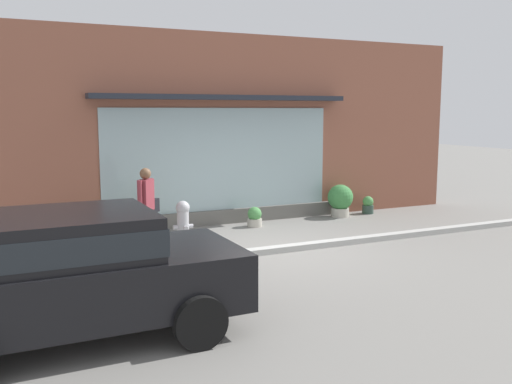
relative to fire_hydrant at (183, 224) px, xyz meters
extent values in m
plane|color=gray|center=(1.71, -0.93, -0.51)|extent=(60.00, 60.00, 0.00)
cube|color=#B2B2AD|center=(1.71, -1.13, -0.45)|extent=(14.00, 0.24, 0.12)
cube|color=#935642|center=(1.71, 2.27, 1.84)|extent=(14.00, 0.36, 4.71)
cube|color=#9EB7BC|center=(1.67, 2.07, 1.11)|extent=(5.90, 0.03, 2.54)
cube|color=#232833|center=(1.71, 1.92, 2.63)|extent=(6.50, 0.56, 0.12)
cube|color=#605E59|center=(1.71, 2.05, -0.33)|extent=(6.30, 0.20, 0.36)
cylinder|color=#B2B2B7|center=(0.00, 0.00, -0.48)|extent=(0.36, 0.36, 0.06)
cylinder|color=#B2B2B7|center=(0.00, 0.00, -0.09)|extent=(0.24, 0.24, 0.71)
sphere|color=#B2B2B7|center=(0.00, 0.00, 0.34)|extent=(0.28, 0.28, 0.28)
cylinder|color=#B2B2B7|center=(-0.16, 0.00, -0.06)|extent=(0.10, 0.09, 0.09)
cylinder|color=#B2B2B7|center=(0.16, 0.00, -0.06)|extent=(0.10, 0.09, 0.09)
cylinder|color=#B2B2B7|center=(0.00, -0.16, -0.06)|extent=(0.09, 0.10, 0.09)
cylinder|color=#9E9384|center=(-0.67, 0.18, -0.09)|extent=(0.12, 0.12, 0.83)
cylinder|color=#9E9384|center=(-0.79, 0.06, -0.09)|extent=(0.12, 0.12, 0.83)
cube|color=#8E333D|center=(-0.73, 0.12, 0.64)|extent=(0.38, 0.38, 0.63)
sphere|color=brown|center=(-0.73, 0.12, 1.07)|extent=(0.23, 0.23, 0.23)
cylinder|color=#8E333D|center=(-0.58, 0.28, 0.65)|extent=(0.08, 0.08, 0.59)
cylinder|color=#8E333D|center=(-0.88, -0.04, 0.65)|extent=(0.08, 0.08, 0.59)
cube|color=black|center=(-0.50, 0.33, 0.37)|extent=(0.24, 0.24, 0.28)
cube|color=black|center=(-2.63, -3.96, 0.18)|extent=(4.08, 1.85, 0.73)
cube|color=black|center=(-2.83, -3.96, 0.80)|extent=(2.25, 1.69, 0.58)
cube|color=#1E2328|center=(-2.83, -3.96, 0.80)|extent=(2.29, 1.71, 0.32)
cylinder|color=black|center=(-1.37, -3.02, -0.18)|extent=(0.66, 0.18, 0.66)
cylinder|color=black|center=(-1.36, -4.88, -0.18)|extent=(0.66, 0.18, 0.66)
cylinder|color=#B7B2A3|center=(4.91, 1.60, -0.39)|extent=(0.47, 0.47, 0.24)
sphere|color=#3D8442|center=(4.91, 1.60, 0.02)|extent=(0.68, 0.68, 0.68)
cylinder|color=#33473D|center=(5.87, 1.67, -0.39)|extent=(0.31, 0.31, 0.23)
sphere|color=#4C934C|center=(5.87, 1.67, -0.17)|extent=(0.30, 0.30, 0.30)
sphere|color=orange|center=(5.80, 1.60, -0.13)|extent=(0.08, 0.08, 0.08)
sphere|color=#E5C64C|center=(5.92, 1.68, -0.09)|extent=(0.07, 0.07, 0.07)
sphere|color=#B266B7|center=(5.92, 1.65, -0.14)|extent=(0.07, 0.07, 0.07)
cylinder|color=#4C4C51|center=(-0.54, 1.49, -0.38)|extent=(0.35, 0.35, 0.27)
sphere|color=olive|center=(-0.54, 1.49, -0.04)|extent=(0.48, 0.48, 0.48)
cylinder|color=#33473D|center=(-1.88, 1.47, -0.42)|extent=(0.26, 0.26, 0.18)
cone|color=#3D8442|center=(-1.88, 1.47, -0.05)|extent=(0.23, 0.23, 0.56)
cylinder|color=#B7B2A3|center=(2.27, 1.39, -0.41)|extent=(0.36, 0.36, 0.19)
sphere|color=#4C934C|center=(2.27, 1.39, -0.19)|extent=(0.35, 0.35, 0.35)
sphere|color=#B266B7|center=(2.20, 1.37, -0.11)|extent=(0.06, 0.06, 0.06)
camera|label=1|loc=(-3.48, -10.96, 2.30)|focal=39.61mm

